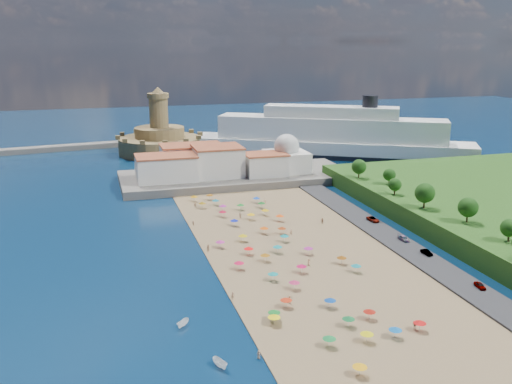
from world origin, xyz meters
name	(u,v)px	position (x,y,z in m)	size (l,w,h in m)	color
ground	(268,244)	(0.00, 0.00, 0.00)	(700.00, 700.00, 0.00)	#071938
terrace	(237,177)	(10.00, 73.00, 1.50)	(90.00, 36.00, 3.00)	#59544C
jetty	(169,163)	(-12.00, 108.00, 1.20)	(18.00, 70.00, 2.40)	#59544C
waterfront_buildings	(203,163)	(-3.05, 73.64, 7.88)	(57.00, 29.00, 11.00)	silver
domed_building	(286,157)	(30.00, 71.00, 8.97)	(16.00, 16.00, 15.00)	silver
fortress	(160,140)	(-12.00, 138.00, 6.68)	(40.00, 40.00, 32.40)	olive
cruise_ship	(330,138)	(65.13, 108.20, 8.68)	(126.78, 83.30, 29.32)	black
beach_parasols	(273,246)	(-0.82, -7.37, 2.15)	(29.78, 114.64, 2.20)	gray
beachgoers	(268,243)	(-0.56, -2.53, 1.12)	(40.76, 95.56, 1.86)	tan
moored_boats	(203,345)	(-27.42, -48.78, 0.71)	(6.79, 19.67, 1.48)	white
parked_cars	(406,239)	(36.00, -10.43, 1.33)	(2.74, 54.48, 1.30)	gray
hillside_trees	(447,202)	(49.70, -8.01, 10.02)	(10.53, 106.97, 7.51)	#382314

